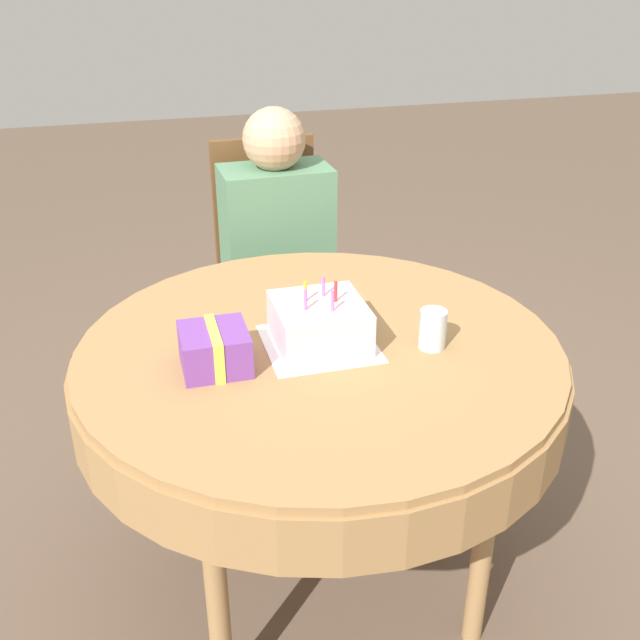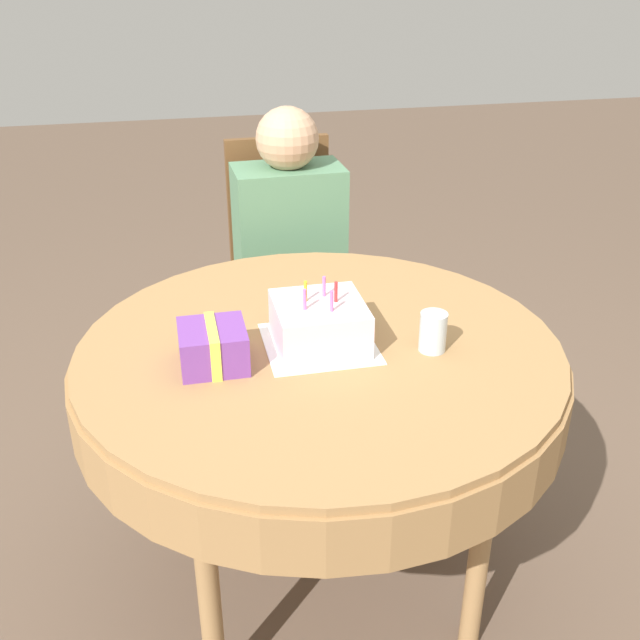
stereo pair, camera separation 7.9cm
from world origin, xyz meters
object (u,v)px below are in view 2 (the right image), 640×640
at_px(person, 291,241).
at_px(drinking_glass, 433,332).
at_px(chair, 286,272).
at_px(birthday_cake, 321,323).
at_px(gift_box, 213,346).

xyz_separation_m(person, drinking_glass, (0.17, -0.89, 0.10)).
bearing_deg(chair, drinking_glass, -81.44).
height_order(chair, person, person).
xyz_separation_m(person, birthday_cake, (-0.07, -0.81, 0.11)).
distance_m(person, birthday_cake, 0.82).
xyz_separation_m(chair, person, (0.00, -0.10, 0.16)).
bearing_deg(birthday_cake, person, 84.71).
bearing_deg(drinking_glass, birthday_cake, 160.99).
bearing_deg(person, birthday_cake, -96.79).
bearing_deg(chair, gift_box, -110.60).
height_order(drinking_glass, gift_box, same).
height_order(chair, birthday_cake, chair).
height_order(birthday_cake, gift_box, birthday_cake).
height_order(birthday_cake, drinking_glass, birthday_cake).
relative_size(chair, gift_box, 6.35).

